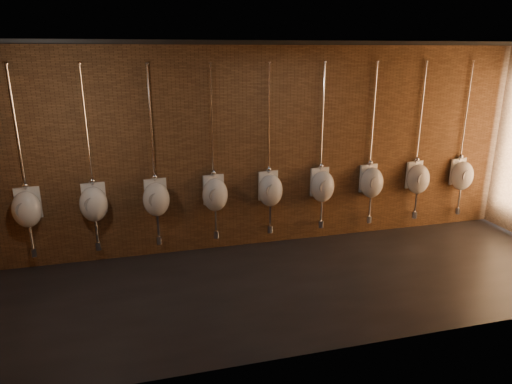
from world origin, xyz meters
TOP-DOWN VIEW (x-y plane):
  - ground at (0.00, 0.00)m, footprint 8.50×8.50m
  - room_shell at (0.00, 0.00)m, footprint 8.54×3.04m
  - urinal_0 at (-3.73, 1.36)m, footprint 0.46×0.42m
  - urinal_1 at (-2.82, 1.36)m, footprint 0.46×0.42m
  - urinal_2 at (-1.92, 1.36)m, footprint 0.46×0.42m
  - urinal_3 at (-1.02, 1.36)m, footprint 0.46×0.42m
  - urinal_4 at (-0.12, 1.36)m, footprint 0.46×0.42m
  - urinal_5 at (0.78, 1.36)m, footprint 0.46×0.42m
  - urinal_6 at (1.68, 1.36)m, footprint 0.46×0.42m
  - urinal_7 at (2.58, 1.36)m, footprint 0.46×0.42m
  - urinal_8 at (3.48, 1.36)m, footprint 0.46×0.42m

SIDE VIEW (x-z plane):
  - ground at x=0.00m, z-range 0.00..0.00m
  - urinal_0 at x=-3.73m, z-range -0.39..2.34m
  - urinal_1 at x=-2.82m, z-range -0.39..2.34m
  - urinal_2 at x=-1.92m, z-range -0.39..2.34m
  - urinal_3 at x=-1.02m, z-range -0.39..2.34m
  - urinal_4 at x=-0.12m, z-range -0.39..2.34m
  - urinal_5 at x=0.78m, z-range -0.39..2.34m
  - urinal_6 at x=1.68m, z-range -0.39..2.34m
  - urinal_7 at x=2.58m, z-range -0.39..2.34m
  - urinal_8 at x=3.48m, z-range -0.39..2.34m
  - room_shell at x=0.00m, z-range 0.40..3.62m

